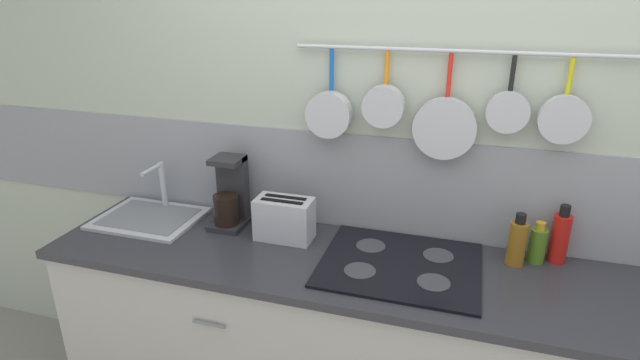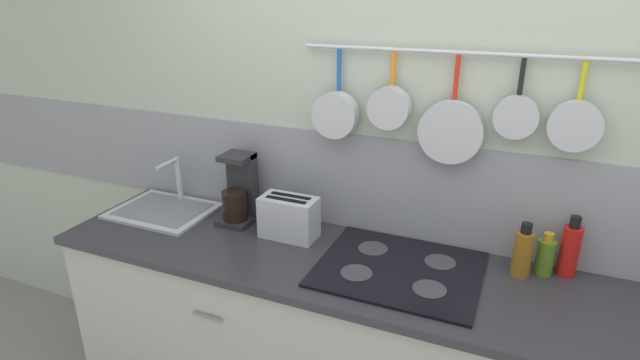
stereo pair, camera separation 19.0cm
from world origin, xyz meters
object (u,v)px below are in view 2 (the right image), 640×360
object	(u,v)px
bottle_olive_oil	(523,253)
bottle_sesame_oil	(545,256)
toaster	(289,217)
coffee_maker	(239,193)
bottle_dish_soap	(570,250)

from	to	relation	value
bottle_olive_oil	bottle_sesame_oil	world-z (taller)	bottle_olive_oil
toaster	bottle_olive_oil	bearing A→B (deg)	3.94
toaster	bottle_olive_oil	distance (m)	0.95
coffee_maker	bottle_olive_oil	world-z (taller)	coffee_maker
bottle_sesame_oil	coffee_maker	bearing A→B (deg)	-177.79
toaster	bottle_olive_oil	size ratio (longest dim) A/B	1.21
coffee_maker	toaster	bearing A→B (deg)	-11.73
bottle_olive_oil	bottle_sesame_oil	xyz separation A→B (m)	(0.08, 0.04, -0.02)
toaster	bottle_sesame_oil	size ratio (longest dim) A/B	1.53
coffee_maker	toaster	xyz separation A→B (m)	(0.28, -0.06, -0.04)
coffee_maker	toaster	distance (m)	0.29
toaster	bottle_dish_soap	size ratio (longest dim) A/B	1.08
coffee_maker	bottle_sesame_oil	distance (m)	1.31
coffee_maker	bottle_sesame_oil	bearing A→B (deg)	2.21
coffee_maker	bottle_dish_soap	xyz separation A→B (m)	(1.39, 0.08, -0.03)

